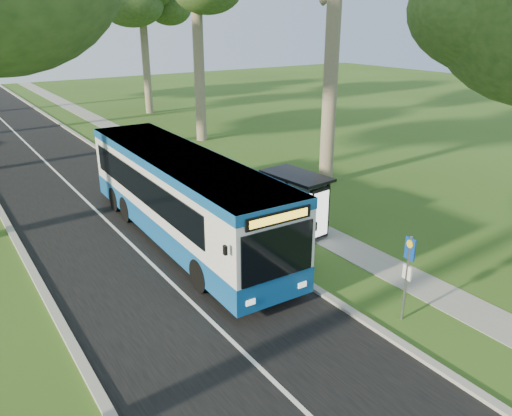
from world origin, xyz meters
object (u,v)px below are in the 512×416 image
(bus_shelter, at_px, (305,194))
(litter_bin, at_px, (290,245))
(bus_stop_sign, at_px, (408,269))
(bus, at_px, (182,197))

(bus_shelter, xyz_separation_m, litter_bin, (-1.70, -1.29, -1.20))
(bus_stop_sign, bearing_deg, bus_shelter, 82.66)
(bus_stop_sign, bearing_deg, bus, 113.99)
(bus_stop_sign, relative_size, bus_shelter, 0.88)
(bus, relative_size, litter_bin, 14.40)
(bus_stop_sign, distance_m, litter_bin, 5.00)
(bus_shelter, relative_size, litter_bin, 3.29)
(bus_shelter, bearing_deg, bus, 147.35)
(bus, height_order, litter_bin, bus)
(bus_shelter, bearing_deg, bus_stop_sign, -109.13)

